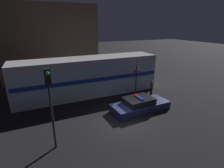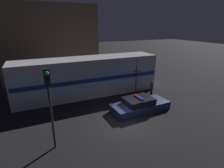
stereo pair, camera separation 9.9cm
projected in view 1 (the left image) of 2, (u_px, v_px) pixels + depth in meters
The scene contains 7 objects.
ground_plane at pixel (124, 123), 12.63m from camera, with size 120.00×120.00×0.00m, color black.
train at pixel (89, 76), 17.43m from camera, with size 14.07×2.92×3.73m.
police_car at pixel (140, 105), 14.38m from camera, with size 4.89×2.12×1.26m.
pedestrian at pixel (151, 87), 17.44m from camera, with size 0.27×0.27×1.59m.
crossing_signal_near at pixel (136, 76), 16.86m from camera, with size 0.64×0.26×3.66m.
traffic_light_corner at pixel (50, 94), 9.05m from camera, with size 0.30×0.46×4.68m.
building_left at pixel (49, 42), 23.12m from camera, with size 11.70×5.98×9.20m.
Camera 1 is at (-5.40, -9.68, 6.73)m, focal length 28.00 mm.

